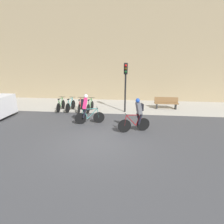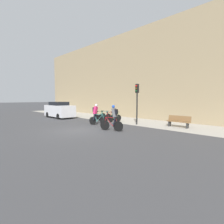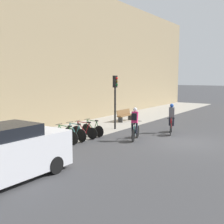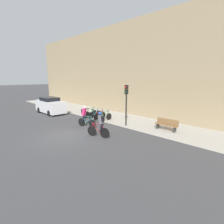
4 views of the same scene
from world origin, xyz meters
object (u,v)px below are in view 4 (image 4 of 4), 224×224
object	(u,v)px
parked_bike_0	(90,113)
traffic_light_pole	(126,98)
parked_bike_1	(95,114)
bench	(167,124)
parked_bike_3	(105,117)
cyclist_pink	(85,116)
parked_bike_2	(100,115)
cyclist_grey	(100,124)
parked_car	(51,106)

from	to	relation	value
parked_bike_0	traffic_light_pole	distance (m)	5.19
parked_bike_1	bench	distance (m)	7.32
parked_bike_1	traffic_light_pole	bearing A→B (deg)	1.95
parked_bike_0	parked_bike_3	size ratio (longest dim) A/B	1.03
cyclist_pink	traffic_light_pole	size ratio (longest dim) A/B	0.51
parked_bike_1	parked_bike_3	world-z (taller)	parked_bike_1
parked_bike_3	parked_bike_2	bearing A→B (deg)	-179.95
cyclist_pink	parked_bike_3	distance (m)	2.67
parked_bike_0	parked_bike_1	distance (m)	0.75
traffic_light_pole	parked_bike_1	bearing A→B (deg)	-178.05
parked_bike_2	parked_bike_3	bearing A→B (deg)	0.05
traffic_light_pole	parked_bike_3	bearing A→B (deg)	-176.90
traffic_light_pole	bench	bearing A→B (deg)	21.16
traffic_light_pole	cyclist_pink	bearing A→B (deg)	-128.59
cyclist_grey	traffic_light_pole	bearing A→B (deg)	102.04
cyclist_grey	parked_bike_1	world-z (taller)	cyclist_grey
parked_car	cyclist_grey	bearing A→B (deg)	-7.55
bench	cyclist_pink	bearing A→B (deg)	-143.50
parked_bike_2	parked_car	distance (m)	6.67
parked_bike_3	bench	size ratio (longest dim) A/B	0.92
cyclist_grey	parked_bike_0	size ratio (longest dim) A/B	1.06
cyclist_pink	parked_bike_0	distance (m)	3.72
traffic_light_pole	cyclist_grey	bearing A→B (deg)	-77.96
parked_bike_2	traffic_light_pole	size ratio (longest dim) A/B	0.49
parked_bike_0	parked_car	world-z (taller)	parked_car
parked_car	parked_bike_3	bearing A→B (deg)	16.17
parked_bike_2	bench	world-z (taller)	parked_bike_2
parked_bike_2	parked_car	world-z (taller)	parked_car
bench	parked_bike_0	bearing A→B (deg)	-170.29
cyclist_pink	parked_bike_3	world-z (taller)	cyclist_pink
parked_bike_3	bench	distance (m)	5.86
cyclist_pink	bench	distance (m)	6.64
parked_bike_3	parked_car	bearing A→B (deg)	-163.83
parked_bike_3	bench	bearing A→B (deg)	13.40
cyclist_pink	parked_bike_1	world-z (taller)	cyclist_pink
parked_bike_0	parked_bike_2	bearing A→B (deg)	-0.03
parked_bike_3	traffic_light_pole	size ratio (longest dim) A/B	0.48
parked_bike_3	parked_car	xyz separation A→B (m)	(-7.08, -2.05, 0.50)
parked_bike_1	bench	xyz separation A→B (m)	(7.20, 1.36, 0.07)
parked_bike_0	bench	bearing A→B (deg)	9.71
cyclist_grey	parked_bike_2	xyz separation A→B (m)	(-4.05, 3.43, -0.55)
cyclist_pink	cyclist_grey	bearing A→B (deg)	-16.11
parked_bike_1	parked_bike_3	xyz separation A→B (m)	(1.49, -0.00, -0.01)
parked_bike_0	parked_bike_2	distance (m)	1.50
parked_bike_3	bench	world-z (taller)	parked_bike_3
cyclist_pink	traffic_light_pole	world-z (taller)	traffic_light_pole
parked_bike_1	cyclist_pink	bearing A→B (deg)	-54.04
cyclist_grey	parked_bike_3	distance (m)	4.79
parked_bike_3	parked_car	distance (m)	7.38
cyclist_grey	traffic_light_pole	distance (m)	3.93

